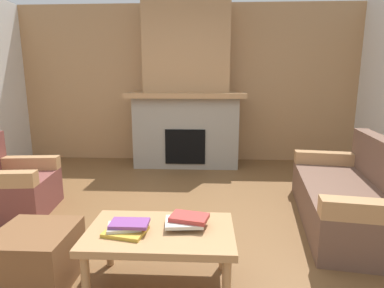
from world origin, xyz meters
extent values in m
plane|color=brown|center=(0.00, 0.00, 0.00)|extent=(9.00, 9.00, 0.00)
cube|color=tan|center=(0.00, 3.00, 1.35)|extent=(6.00, 0.12, 2.70)
cube|color=gray|center=(0.00, 2.59, 0.57)|extent=(1.70, 0.70, 1.15)
cube|color=black|center=(0.00, 2.26, 0.38)|extent=(0.64, 0.08, 0.56)
cube|color=tan|center=(0.00, 2.54, 1.19)|extent=(1.90, 0.82, 0.08)
cube|color=tan|center=(0.00, 2.69, 1.97)|extent=(1.40, 0.50, 1.47)
cube|color=brown|center=(1.76, 0.39, 0.20)|extent=(1.11, 1.91, 0.40)
cube|color=tan|center=(1.88, 1.20, 0.48)|extent=(0.85, 0.29, 0.15)
cube|color=tan|center=(1.63, -0.42, 0.48)|extent=(0.85, 0.29, 0.15)
cube|color=brown|center=(-1.74, 0.49, 0.20)|extent=(0.84, 0.84, 0.40)
cube|color=tan|center=(-1.78, 0.79, 0.48)|extent=(0.77, 0.22, 0.15)
cube|color=tan|center=(0.03, -0.70, 0.41)|extent=(1.00, 0.60, 0.05)
cylinder|color=tan|center=(-0.41, -0.94, 0.19)|extent=(0.06, 0.06, 0.38)
cylinder|color=tan|center=(0.47, -0.94, 0.19)|extent=(0.06, 0.06, 0.38)
cylinder|color=tan|center=(-0.41, -0.46, 0.19)|extent=(0.06, 0.06, 0.38)
cylinder|color=tan|center=(0.47, -0.46, 0.19)|extent=(0.06, 0.06, 0.38)
cube|color=brown|center=(-0.86, -0.70, 0.20)|extent=(0.52, 0.52, 0.40)
cube|color=gold|center=(-0.19, -0.76, 0.44)|extent=(0.30, 0.25, 0.02)
cube|color=beige|center=(-0.20, -0.73, 0.47)|extent=(0.25, 0.20, 0.02)
cube|color=#7A3D84|center=(-0.17, -0.73, 0.49)|extent=(0.25, 0.15, 0.02)
cube|color=#2D2D33|center=(0.21, -0.62, 0.44)|extent=(0.23, 0.18, 0.03)
cube|color=beige|center=(0.20, -0.65, 0.47)|extent=(0.27, 0.22, 0.02)
cube|color=#B23833|center=(0.23, -0.64, 0.50)|extent=(0.29, 0.22, 0.03)
camera|label=1|loc=(0.35, -2.65, 1.43)|focal=29.26mm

